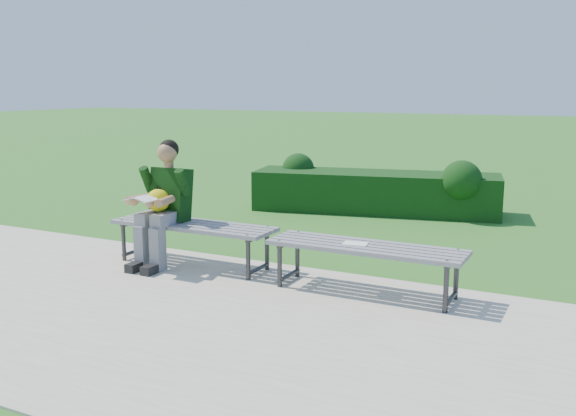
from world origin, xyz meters
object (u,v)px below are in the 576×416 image
object	(u,v)px
bench_right	(366,251)
paper_sheet	(355,244)
bench_left	(193,229)
seated_boy	(163,200)
hedge	(377,190)

from	to	relation	value
bench_right	paper_sheet	world-z (taller)	bench_right
bench_left	seated_boy	xyz separation A→B (m)	(-0.30, -0.09, 0.30)
hedge	bench_right	distance (m)	4.05
hedge	paper_sheet	xyz separation A→B (m)	(1.13, -3.86, 0.13)
bench_right	bench_left	bearing A→B (deg)	178.14
hedge	bench_right	world-z (taller)	hedge
seated_boy	paper_sheet	size ratio (longest dim) A/B	5.41
hedge	bench_left	size ratio (longest dim) A/B	2.10
hedge	bench_left	xyz separation A→B (m)	(-0.71, -3.80, 0.08)
bench_left	seated_boy	size ratio (longest dim) A/B	1.37
bench_left	paper_sheet	bearing A→B (deg)	-1.96
hedge	seated_boy	xyz separation A→B (m)	(-1.01, -3.89, 0.38)
hedge	bench_right	bearing A→B (deg)	-72.31
bench_left	bench_right	distance (m)	1.94
paper_sheet	seated_boy	bearing A→B (deg)	-179.16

